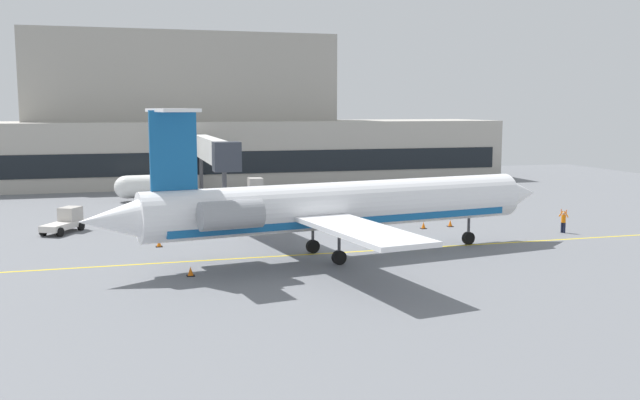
{
  "coord_description": "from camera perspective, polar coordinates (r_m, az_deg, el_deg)",
  "views": [
    {
      "loc": [
        -14.19,
        -45.28,
        9.77
      ],
      "look_at": [
        -0.04,
        4.24,
        3.0
      ],
      "focal_mm": 39.84,
      "sensor_mm": 36.0,
      "label": 1
    }
  ],
  "objects": [
    {
      "name": "pushback_tractor",
      "position": [
        59.18,
        -19.76,
        -1.6
      ],
      "size": [
        3.26,
        4.29,
        1.89
      ],
      "color": "silver",
      "rests_on": "ground"
    },
    {
      "name": "ground",
      "position": [
        48.46,
        1.43,
        -4.21
      ],
      "size": [
        120.0,
        120.0,
        0.11
      ],
      "color": "slate"
    },
    {
      "name": "safety_cone_bravo",
      "position": [
        57.95,
        8.31,
        -2.05
      ],
      "size": [
        0.47,
        0.47,
        0.55
      ],
      "color": "orange",
      "rests_on": "ground"
    },
    {
      "name": "terminal_building",
      "position": [
        94.02,
        -8.51,
        5.94
      ],
      "size": [
        71.35,
        14.92,
        19.25
      ],
      "color": "#ADA89E",
      "rests_on": "ground"
    },
    {
      "name": "safety_cone_charlie",
      "position": [
        59.29,
        10.42,
        -1.88
      ],
      "size": [
        0.47,
        0.47,
        0.55
      ],
      "color": "orange",
      "rests_on": "ground"
    },
    {
      "name": "safety_cone_alpha",
      "position": [
        51.22,
        -12.8,
        -3.41
      ],
      "size": [
        0.47,
        0.47,
        0.55
      ],
      "color": "orange",
      "rests_on": "ground"
    },
    {
      "name": "jet_bridge_west",
      "position": [
        73.75,
        -8.62,
        3.92
      ],
      "size": [
        2.4,
        23.02,
        6.67
      ],
      "color": "silver",
      "rests_on": "ground"
    },
    {
      "name": "fuel_tank",
      "position": [
        76.34,
        -13.09,
        1.09
      ],
      "size": [
        8.35,
        2.87,
        2.73
      ],
      "color": "white",
      "rests_on": "ground"
    },
    {
      "name": "baggage_tug",
      "position": [
        75.98,
        -5.3,
        0.86
      ],
      "size": [
        1.96,
        4.07,
        2.32
      ],
      "color": "silver",
      "rests_on": "ground"
    },
    {
      "name": "safety_cone_delta",
      "position": [
        42.15,
        -10.36,
        -5.69
      ],
      "size": [
        0.47,
        0.47,
        0.55
      ],
      "color": "orange",
      "rests_on": "ground"
    },
    {
      "name": "regional_jet",
      "position": [
        45.89,
        1.24,
        -0.48
      ],
      "size": [
        32.48,
        24.14,
        9.68
      ],
      "color": "white",
      "rests_on": "ground"
    },
    {
      "name": "marshaller",
      "position": [
        58.51,
        18.97,
        -1.61
      ],
      "size": [
        0.45,
        0.78,
        1.85
      ],
      "color": "#191E33",
      "rests_on": "ground"
    }
  ]
}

